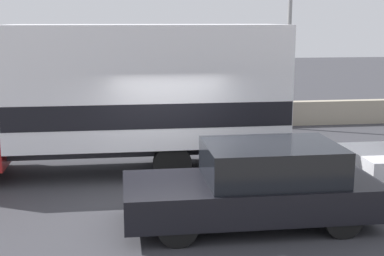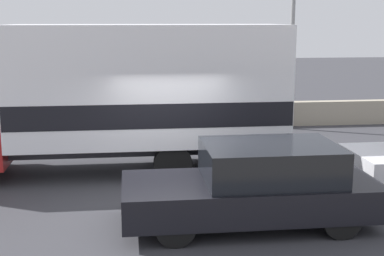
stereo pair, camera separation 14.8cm
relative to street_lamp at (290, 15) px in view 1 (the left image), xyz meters
The scene contains 5 objects.
ground_plane 9.27m from the street_lamp, 121.98° to the right, with size 80.00×80.00×0.00m, color #38383D.
stone_wall_backdrop 5.63m from the street_lamp, behind, with size 60.00×0.35×0.83m.
street_lamp is the anchor object (origin of this frame).
box_truck 7.50m from the street_lamp, 140.85° to the right, with size 8.33×2.36×3.52m.
car_hatchback 9.39m from the street_lamp, 110.78° to the right, with size 4.52×1.84×1.47m.
Camera 1 is at (-1.04, -10.03, 3.63)m, focal length 50.00 mm.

